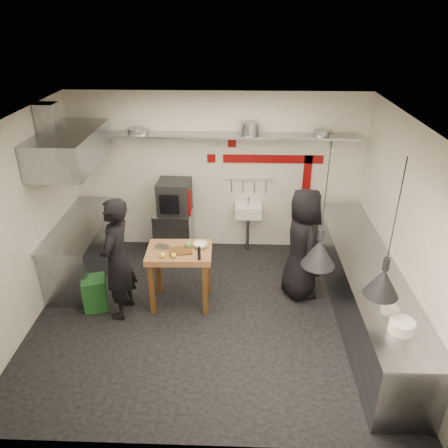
{
  "coord_description": "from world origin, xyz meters",
  "views": [
    {
      "loc": [
        0.37,
        -5.04,
        4.06
      ],
      "look_at": [
        0.18,
        0.3,
        1.33
      ],
      "focal_mm": 35.0,
      "sensor_mm": 36.0,
      "label": 1
    }
  ],
  "objects_px": {
    "chef_left": "(117,259)",
    "chef_right": "(302,244)",
    "green_bin": "(95,293)",
    "prep_table": "(181,277)",
    "oven_stand": "(174,232)",
    "combi_oven": "(175,197)"
  },
  "relations": [
    {
      "from": "chef_left",
      "to": "chef_right",
      "type": "height_order",
      "value": "chef_left"
    },
    {
      "from": "green_bin",
      "to": "prep_table",
      "type": "height_order",
      "value": "prep_table"
    },
    {
      "from": "oven_stand",
      "to": "chef_left",
      "type": "relative_size",
      "value": 0.44
    },
    {
      "from": "oven_stand",
      "to": "combi_oven",
      "type": "xyz_separation_m",
      "value": [
        0.04,
        -0.03,
        0.69
      ]
    },
    {
      "from": "prep_table",
      "to": "chef_left",
      "type": "xyz_separation_m",
      "value": [
        -0.82,
        -0.25,
        0.44
      ]
    },
    {
      "from": "oven_stand",
      "to": "prep_table",
      "type": "distance_m",
      "value": 1.54
    },
    {
      "from": "chef_right",
      "to": "prep_table",
      "type": "bearing_deg",
      "value": 88.56
    },
    {
      "from": "combi_oven",
      "to": "prep_table",
      "type": "bearing_deg",
      "value": -77.22
    },
    {
      "from": "chef_left",
      "to": "oven_stand",
      "type": "bearing_deg",
      "value": 171.15
    },
    {
      "from": "combi_oven",
      "to": "green_bin",
      "type": "xyz_separation_m",
      "value": [
        -0.99,
        -1.63,
        -0.84
      ]
    },
    {
      "from": "chef_left",
      "to": "chef_right",
      "type": "distance_m",
      "value": 2.67
    },
    {
      "from": "green_bin",
      "to": "chef_left",
      "type": "bearing_deg",
      "value": -13.16
    },
    {
      "from": "combi_oven",
      "to": "chef_left",
      "type": "distance_m",
      "value": 1.83
    },
    {
      "from": "oven_stand",
      "to": "green_bin",
      "type": "height_order",
      "value": "oven_stand"
    },
    {
      "from": "chef_right",
      "to": "green_bin",
      "type": "bearing_deg",
      "value": 87.25
    },
    {
      "from": "chef_right",
      "to": "chef_left",
      "type": "bearing_deg",
      "value": 90.79
    },
    {
      "from": "oven_stand",
      "to": "chef_right",
      "type": "bearing_deg",
      "value": -26.79
    },
    {
      "from": "chef_left",
      "to": "chef_right",
      "type": "bearing_deg",
      "value": 110.02
    },
    {
      "from": "oven_stand",
      "to": "prep_table",
      "type": "height_order",
      "value": "prep_table"
    },
    {
      "from": "green_bin",
      "to": "prep_table",
      "type": "relative_size",
      "value": 0.54
    },
    {
      "from": "green_bin",
      "to": "chef_right",
      "type": "xyz_separation_m",
      "value": [
        3.04,
        0.47,
        0.62
      ]
    },
    {
      "from": "combi_oven",
      "to": "green_bin",
      "type": "relative_size",
      "value": 1.16
    }
  ]
}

